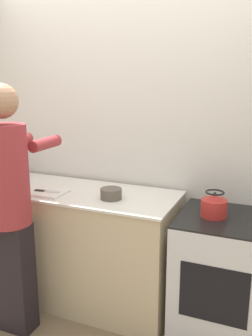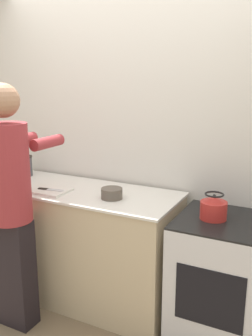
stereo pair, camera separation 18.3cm
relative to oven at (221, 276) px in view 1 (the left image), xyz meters
name	(u,v)px [view 1 (the left image)]	position (x,y,z in m)	size (l,w,h in m)	color
ground_plane	(99,329)	(-0.81, -0.31, -0.44)	(12.00, 12.00, 0.00)	#7A664C
wall_back	(134,140)	(-0.81, 0.38, 0.86)	(8.00, 0.05, 2.60)	silver
counter	(79,245)	(-1.15, 0.00, 0.02)	(1.60, 0.65, 0.94)	#C6B28E
oven	(221,276)	(0.00, 0.00, 0.00)	(0.62, 0.63, 0.89)	silver
person	(9,201)	(-1.37, -0.52, 0.54)	(0.34, 0.58, 1.77)	black
cutting_board	(43,192)	(-1.36, -0.15, 0.50)	(0.37, 0.23, 0.02)	silver
knife	(47,191)	(-1.32, -0.15, 0.51)	(0.21, 0.06, 0.01)	silver
kettle	(214,206)	(-0.07, -0.01, 0.52)	(0.18, 0.18, 0.18)	red
bowl_prep	(110,194)	(-0.82, -0.07, 0.53)	(0.16, 0.16, 0.08)	brown
canister_jar	(17,168)	(-1.83, 0.14, 0.58)	(0.15, 0.15, 0.18)	#4C4C51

